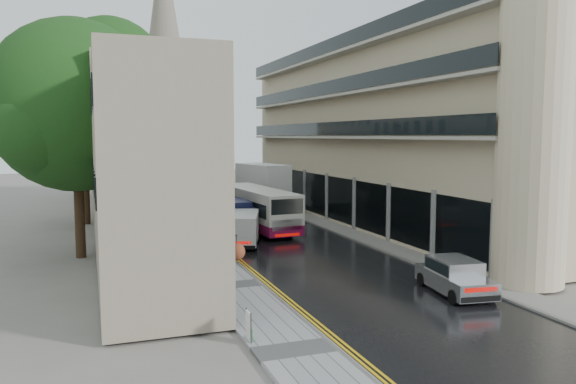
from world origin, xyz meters
TOP-DOWN VIEW (x-y plane):
  - ground at (0.00, 0.00)m, footprint 200.00×200.00m
  - road at (0.00, 27.50)m, footprint 9.00×85.00m
  - left_sidewalk at (-5.85, 27.50)m, footprint 2.70×85.00m
  - right_sidewalk at (5.40, 27.50)m, footprint 1.80×85.00m
  - old_shop_row at (-9.45, 30.00)m, footprint 4.50×56.00m
  - modern_block at (10.30, 26.00)m, footprint 8.00×40.00m
  - church_spire at (0.50, 82.00)m, footprint 6.40×6.40m
  - tree_near at (-12.50, 20.00)m, footprint 10.56×10.56m
  - tree_far at (-12.20, 33.00)m, footprint 9.24×9.24m
  - cream_bus at (-1.10, 22.89)m, footprint 3.31×11.26m
  - white_lorry at (1.95, 33.24)m, footprint 4.17×8.71m
  - silver_hatchback at (2.07, 5.20)m, footprint 2.37×4.42m
  - white_van at (-4.30, 19.08)m, footprint 3.39×5.06m
  - navy_van at (-3.21, 23.10)m, footprint 2.04×4.93m
  - pedestrian at (-6.06, 19.63)m, footprint 0.61×0.40m
  - lamp_post_near at (-4.70, 19.75)m, footprint 0.99×0.53m
  - lamp_post_far at (-5.12, 32.63)m, footprint 0.88×0.23m
  - estate_sign at (-7.05, 3.86)m, footprint 0.08×0.58m

SIDE VIEW (x-z plane):
  - ground at x=0.00m, z-range 0.00..0.00m
  - road at x=0.00m, z-range 0.00..0.02m
  - left_sidewalk at x=-5.85m, z-range 0.00..0.12m
  - right_sidewalk at x=5.40m, z-range 0.00..0.12m
  - estate_sign at x=-7.05m, z-range 0.12..1.09m
  - silver_hatchback at x=2.07m, z-range 0.02..1.60m
  - pedestrian at x=-6.06m, z-range 0.12..1.77m
  - white_van at x=-4.30m, z-range 0.02..2.13m
  - navy_van at x=-3.21m, z-range 0.02..2.52m
  - cream_bus at x=-1.10m, z-range 0.02..3.05m
  - white_lorry at x=1.95m, z-range 0.02..4.42m
  - lamp_post_far at x=-5.12m, z-range 0.12..7.91m
  - lamp_post_near at x=-4.70m, z-range 0.12..8.78m
  - old_shop_row at x=-9.45m, z-range 0.00..12.00m
  - tree_far at x=-12.20m, z-range 0.00..12.46m
  - tree_near at x=-12.50m, z-range 0.00..13.89m
  - modern_block at x=10.30m, z-range 0.00..14.00m
  - church_spire at x=0.50m, z-range 0.00..40.00m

